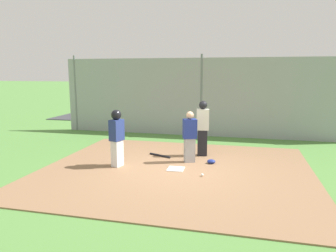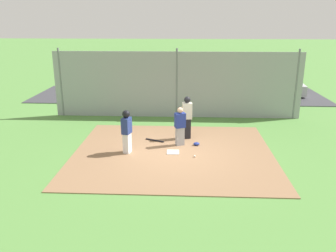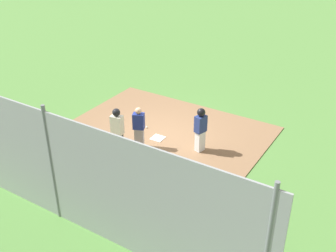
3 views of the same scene
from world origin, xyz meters
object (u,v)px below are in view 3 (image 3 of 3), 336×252
Objects in this scene: home_plate at (158,138)px; runner at (201,127)px; umpire at (117,131)px; baseball_bat at (158,159)px; catcher at (139,127)px; catcher_mask at (125,140)px; baseball at (147,127)px.

runner is (1.66, 0.09, 0.89)m from home_plate.
umpire is 1.60m from baseball_bat.
catcher is 2.09m from runner.
home_plate is 1.41m from baseball_bat.
home_plate is 1.17m from catcher_mask.
catcher is 0.95m from catcher_mask.
runner reaches higher than home_plate.
runner is at bearing -7.73° from baseball.
umpire is 2.23m from baseball.
home_plate is 1.83× the size of catcher_mask.
home_plate is 1.88m from runner.
baseball_bat is 10.78× the size of baseball.
umpire is at bearing -107.27° from home_plate.
home_plate is 0.25× the size of umpire.
umpire is at bearing -82.36° from baseball.
baseball is (-2.43, 0.33, -0.86)m from runner.
catcher_mask reaches higher than baseball_bat.
catcher_mask is 1.20m from baseball.
umpire is 2.75m from runner.
umpire is 7.20× the size of catcher_mask.
runner is (2.16, 1.70, -0.01)m from umpire.
home_plate is at bearing -24.58° from umpire.
catcher is 1.87× the size of baseball_bat.
catcher_mask is at bearing -94.89° from baseball.
runner is 1.78m from baseball_bat.
catcher_mask is at bearing -169.77° from baseball_bat.
baseball reaches higher than baseball_bat.
baseball is at bearing 85.11° from catcher_mask.
umpire is 23.36× the size of baseball.
umpire reaches higher than home_plate.
baseball is at bearing 1.37° from catcher.
runner is at bearing -87.67° from catcher.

